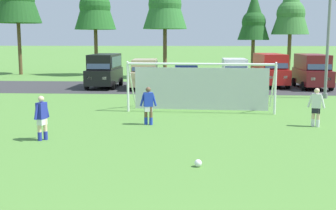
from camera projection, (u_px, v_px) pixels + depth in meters
ground_plane at (184, 118)px, 20.31m from camera, size 400.00×400.00×0.00m
parking_lot_strip at (188, 87)px, 32.79m from camera, size 52.00×8.40×0.01m
soccer_ball at (198, 163)px, 12.51m from camera, size 0.22×0.22×0.22m
soccer_goal at (201, 86)px, 22.21m from camera, size 7.52×2.36×2.57m
player_striker_near at (316, 107)px, 18.12m from camera, size 0.70×0.38×1.64m
player_midfield_center at (42, 118)px, 15.68m from camera, size 0.39×0.70×1.64m
player_defender_far at (148, 106)px, 18.53m from camera, size 0.75×0.34×1.64m
parked_car_slot_far_left at (105, 70)px, 32.71m from camera, size 2.27×4.84×2.52m
parked_car_slot_left at (145, 73)px, 32.11m from camera, size 2.29×4.68×2.16m
parked_car_slot_center_left at (186, 76)px, 33.12m from camera, size 2.23×4.30×1.72m
parked_car_slot_center at (234, 72)px, 33.17m from camera, size 2.15×4.60×2.16m
parked_car_slot_center_right at (270, 69)px, 33.42m from camera, size 2.45×4.92×2.52m
parked_car_slot_right at (312, 70)px, 32.19m from camera, size 2.22×4.81×2.52m
tree_mid_right at (254, 17)px, 43.06m from camera, size 3.19×3.19×8.52m
tree_right_edge at (291, 7)px, 42.19m from camera, size 3.69×3.69×9.83m
street_lamp at (331, 29)px, 26.27m from camera, size 2.00×0.32×8.21m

